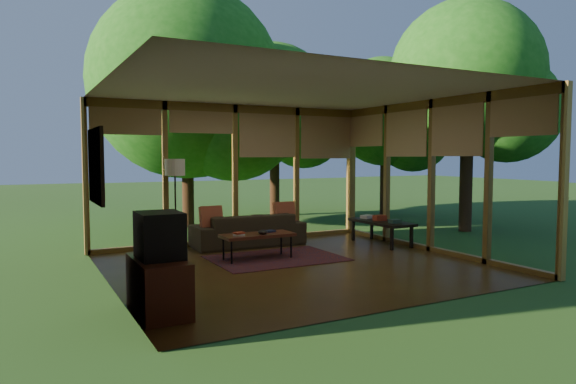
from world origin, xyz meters
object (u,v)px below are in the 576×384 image
sofa (248,230)px  coffee_table (258,236)px  side_console (381,223)px  television (160,235)px  floor_lamp (175,173)px  media_cabinet (159,286)px

sofa → coffee_table: 1.30m
coffee_table → side_console: (2.71, 0.21, 0.02)m
television → side_console: bearing=25.9°
floor_lamp → side_console: bearing=-18.9°
floor_lamp → coffee_table: floor_lamp is taller
television → side_console: size_ratio=0.39×
sofa → side_console: size_ratio=1.50×
media_cabinet → side_console: size_ratio=0.71×
sofa → coffee_table: (-0.37, -1.24, 0.08)m
television → media_cabinet: bearing=180.0°
sofa → media_cabinet: sofa is taller
coffee_table → side_console: side_console is taller
television → coffee_table: bearing=45.2°
television → floor_lamp: 3.84m
television → floor_lamp: size_ratio=0.33×
sofa → coffee_table: size_ratio=1.75×
side_console → floor_lamp: bearing=161.1°
television → side_console: 5.41m
sofa → floor_lamp: floor_lamp is taller
coffee_table → side_console: bearing=4.4°
media_cabinet → floor_lamp: floor_lamp is taller
sofa → media_cabinet: (-2.53, -3.39, -0.01)m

